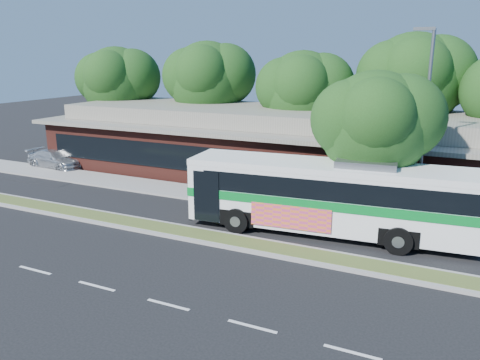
{
  "coord_description": "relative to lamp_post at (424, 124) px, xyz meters",
  "views": [
    {
      "loc": [
        10.93,
        -16.42,
        7.89
      ],
      "look_at": [
        1.59,
        3.56,
        2.0
      ],
      "focal_mm": 35.0,
      "sensor_mm": 36.0,
      "label": 1
    }
  ],
  "objects": [
    {
      "name": "sidewalk",
      "position": [
        -9.56,
        0.4,
        -4.84
      ],
      "size": [
        44.0,
        2.6,
        0.12
      ],
      "primitive_type": "cube",
      "color": "gray",
      "rests_on": "ground"
    },
    {
      "name": "sedan",
      "position": [
        -24.71,
        1.8,
        -4.25
      ],
      "size": [
        4.6,
        2.1,
        1.3
      ],
      "primitive_type": "imported",
      "rotation": [
        0.0,
        0.0,
        1.51
      ],
      "color": "#B7BABF",
      "rests_on": "ground"
    },
    {
      "name": "lamp_post",
      "position": [
        0.0,
        0.0,
        0.0
      ],
      "size": [
        0.93,
        0.18,
        9.07
      ],
      "color": "slate",
      "rests_on": "ground"
    },
    {
      "name": "sidewalk_tree",
      "position": [
        -1.7,
        -0.58,
        0.01
      ],
      "size": [
        5.55,
        4.98,
        7.29
      ],
      "color": "black",
      "rests_on": "ground"
    },
    {
      "name": "tree_bg_b",
      "position": [
        -16.13,
        10.14,
        1.24
      ],
      "size": [
        6.69,
        6.0,
        9.0
      ],
      "color": "black",
      "rests_on": "ground"
    },
    {
      "name": "ground",
      "position": [
        -9.56,
        -6.0,
        -4.9
      ],
      "size": [
        120.0,
        120.0,
        0.0
      ],
      "primitive_type": "plane",
      "color": "black",
      "rests_on": "ground"
    },
    {
      "name": "median_strip",
      "position": [
        -9.56,
        -5.4,
        -4.83
      ],
      "size": [
        26.0,
        1.1,
        0.15
      ],
      "primitive_type": "cube",
      "color": "#425725",
      "rests_on": "ground"
    },
    {
      "name": "tree_bg_d",
      "position": [
        -1.12,
        10.15,
        1.52
      ],
      "size": [
        6.91,
        6.2,
        9.37
      ],
      "color": "black",
      "rests_on": "ground"
    },
    {
      "name": "transit_bus",
      "position": [
        -3.5,
        -2.53,
        -2.92
      ],
      "size": [
        12.89,
        3.83,
        3.57
      ],
      "rotation": [
        0.0,
        0.0,
        0.09
      ],
      "color": "white",
      "rests_on": "ground"
    },
    {
      "name": "parking_lot",
      "position": [
        -27.56,
        4.0,
        -4.9
      ],
      "size": [
        14.0,
        12.0,
        0.01
      ],
      "primitive_type": "cube",
      "color": "black",
      "rests_on": "ground"
    },
    {
      "name": "tree_bg_a",
      "position": [
        -24.15,
        9.14,
        0.97
      ],
      "size": [
        6.47,
        5.8,
        8.63
      ],
      "color": "black",
      "rests_on": "ground"
    },
    {
      "name": "plaza_building",
      "position": [
        -9.56,
        6.99,
        -2.77
      ],
      "size": [
        33.2,
        11.2,
        4.45
      ],
      "color": "#57221B",
      "rests_on": "ground"
    },
    {
      "name": "tree_bg_c",
      "position": [
        -8.16,
        9.13,
        0.69
      ],
      "size": [
        6.24,
        5.6,
        8.26
      ],
      "color": "black",
      "rests_on": "ground"
    }
  ]
}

